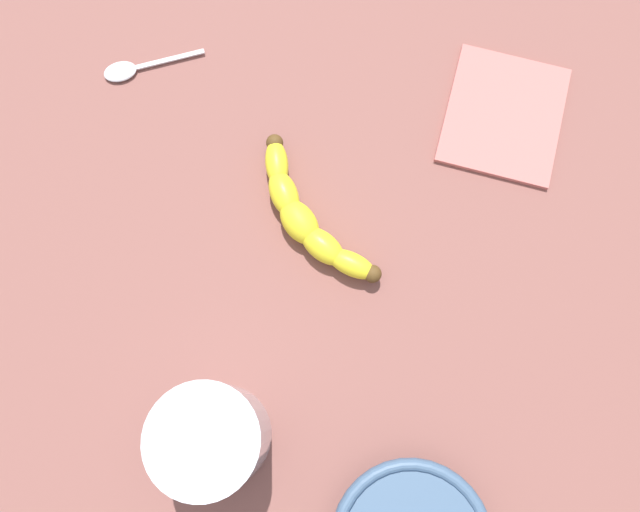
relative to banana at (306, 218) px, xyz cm
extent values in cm
cube|color=brown|center=(-6.21, 3.61, -3.13)|extent=(120.00, 120.00, 3.00)
ellipsoid|color=yellow|center=(4.79, 4.51, 0.00)|extent=(5.62, 4.09, 2.35)
ellipsoid|color=yellow|center=(1.83, 2.86, 0.00)|extent=(5.78, 5.30, 2.81)
ellipsoid|color=yellow|center=(-0.63, 0.50, 0.00)|extent=(5.75, 6.03, 3.27)
ellipsoid|color=yellow|center=(-2.41, -2.39, 0.00)|extent=(4.67, 5.81, 2.81)
ellipsoid|color=yellow|center=(-3.40, -5.63, 0.00)|extent=(3.18, 5.43, 2.35)
sphere|color=#513819|center=(6.92, 5.37, 0.00)|extent=(1.80, 1.80, 1.80)
sphere|color=#513819|center=(-3.79, -7.90, 0.00)|extent=(1.80, 1.80, 1.80)
cylinder|color=silver|center=(-22.41, 1.83, 3.99)|extent=(9.33, 9.33, 11.24)
cylinder|color=#DFA6A4|center=(-22.41, 1.83, 3.48)|extent=(8.83, 8.83, 9.73)
ellipsoid|color=silver|center=(10.90, 24.27, -1.23)|extent=(3.92, 4.32, 0.80)
cube|color=silver|center=(13.57, 19.87, -1.23)|extent=(4.84, 7.53, 0.25)
cube|color=#BC6660|center=(17.22, -17.10, -1.33)|extent=(14.25, 12.22, 0.60)
camera|label=1|loc=(-17.58, -6.40, 59.52)|focal=34.79mm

